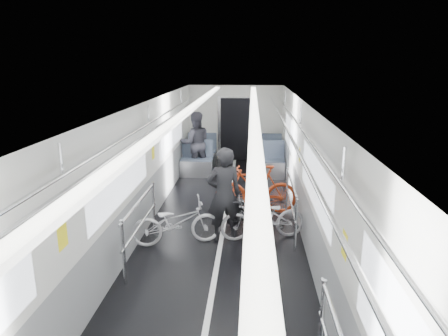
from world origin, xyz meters
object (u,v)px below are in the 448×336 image
object	(u,v)px
person_seated	(196,143)
bike_aisle	(244,217)
bike_right_mid	(263,218)
bike_right_far	(256,189)
bike_left_far	(177,222)
person_standing	(224,195)

from	to	relation	value
person_seated	bike_aisle	bearing A→B (deg)	93.55
bike_right_mid	bike_right_far	world-z (taller)	bike_right_far
bike_left_far	bike_aisle	distance (m)	1.20
bike_right_mid	bike_aisle	bearing A→B (deg)	-76.53
bike_left_far	bike_aisle	size ratio (longest dim) A/B	0.84
bike_right_mid	person_standing	world-z (taller)	person_standing
bike_left_far	bike_right_far	world-z (taller)	bike_right_far
bike_aisle	person_seated	size ratio (longest dim) A/B	1.04
bike_right_far	person_standing	world-z (taller)	person_standing
bike_right_far	person_seated	bearing A→B (deg)	-152.57
bike_left_far	person_seated	size ratio (longest dim) A/B	0.88
person_seated	bike_right_mid	bearing A→B (deg)	98.18
bike_aisle	person_seated	distance (m)	4.68
bike_right_far	person_seated	xyz separation A→B (m)	(-1.69, 2.95, 0.37)
bike_aisle	person_standing	bearing A→B (deg)	148.20
bike_right_far	bike_aisle	distance (m)	1.48
bike_left_far	bike_right_far	size ratio (longest dim) A/B	0.90
bike_aisle	person_standing	world-z (taller)	person_standing
bike_right_far	bike_aisle	xyz separation A→B (m)	(-0.21, -1.47, -0.03)
bike_right_mid	person_seated	size ratio (longest dim) A/B	0.88
bike_right_mid	person_standing	distance (m)	0.84
bike_left_far	bike_aisle	xyz separation A→B (m)	(1.19, 0.13, 0.08)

